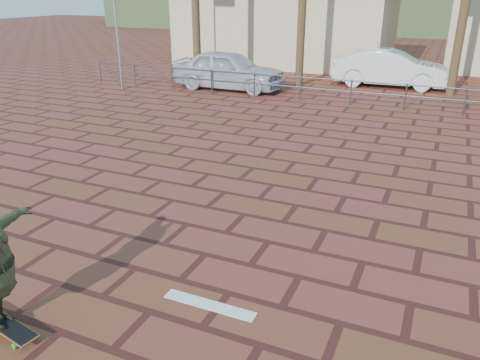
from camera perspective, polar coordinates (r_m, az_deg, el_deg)
name	(u,v)px	position (r m, az deg, el deg)	size (l,w,h in m)	color
ground	(205,254)	(8.09, -4.26, -9.02)	(120.00, 120.00, 0.00)	brown
paint_stripe	(209,305)	(6.94, -3.76, -14.95)	(1.40, 0.22, 0.01)	white
guardrail	(351,88)	(18.70, 13.42, 10.86)	(24.06, 0.06, 1.00)	#47494F
building_west	(287,23)	(29.63, 5.76, 18.48)	(12.60, 7.60, 4.50)	beige
hill_front	(426,1)	(56.17, 21.78, 19.61)	(70.00, 18.00, 6.00)	#384C28
longboard	(4,324)	(7.16, -26.83, -15.42)	(1.24, 0.48, 0.12)	olive
car_silver	(228,70)	(21.34, -1.42, 13.28)	(2.02, 5.01, 1.71)	silver
car_white	(390,68)	(22.94, 17.87, 12.83)	(1.76, 5.05, 1.66)	silver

